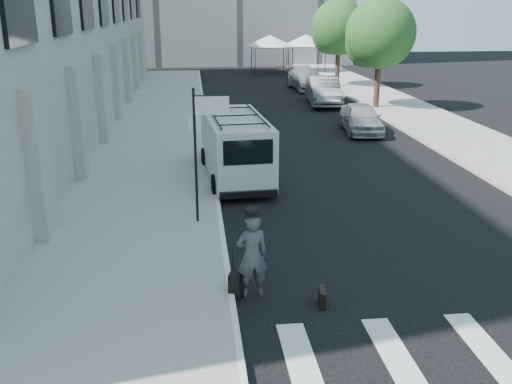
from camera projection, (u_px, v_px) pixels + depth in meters
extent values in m
plane|color=black|center=(320.00, 275.00, 12.36)|extent=(120.00, 120.00, 0.00)
cube|color=gray|center=(159.00, 127.00, 26.99)|extent=(4.50, 48.00, 0.15)
cube|color=gray|center=(400.00, 107.00, 32.17)|extent=(4.00, 56.00, 0.15)
cylinder|color=black|center=(196.00, 157.00, 14.51)|extent=(0.07, 0.07, 3.50)
cube|color=white|center=(194.00, 124.00, 14.27)|extent=(0.30, 0.03, 0.42)
cube|color=white|center=(212.00, 106.00, 14.15)|extent=(0.85, 0.06, 0.45)
cylinder|color=black|center=(377.00, 84.00, 31.60)|extent=(0.32, 0.32, 2.80)
sphere|color=#17491E|center=(381.00, 33.00, 30.75)|extent=(3.80, 3.80, 3.80)
sphere|color=#17491E|center=(369.00, 43.00, 31.45)|extent=(2.66, 2.66, 2.66)
cylinder|color=black|center=(337.00, 67.00, 40.10)|extent=(0.32, 0.32, 2.80)
sphere|color=#17491E|center=(339.00, 27.00, 39.25)|extent=(3.80, 3.80, 3.80)
sphere|color=#17491E|center=(331.00, 35.00, 39.95)|extent=(2.66, 2.66, 2.66)
cylinder|color=black|center=(255.00, 62.00, 46.84)|extent=(0.06, 0.06, 2.20)
cylinder|color=black|center=(289.00, 62.00, 47.14)|extent=(0.06, 0.06, 2.20)
cylinder|color=black|center=(252.00, 59.00, 49.49)|extent=(0.06, 0.06, 2.20)
cylinder|color=black|center=(283.00, 59.00, 49.78)|extent=(0.06, 0.06, 2.20)
cube|color=white|center=(270.00, 47.00, 47.95)|extent=(3.00, 3.00, 0.12)
cone|color=white|center=(270.00, 40.00, 47.80)|extent=(4.00, 4.00, 0.90)
cylinder|color=black|center=(292.00, 61.00, 47.65)|extent=(0.06, 0.06, 2.20)
cylinder|color=black|center=(325.00, 61.00, 47.95)|extent=(0.06, 0.06, 2.20)
cylinder|color=black|center=(287.00, 58.00, 50.30)|extent=(0.06, 0.06, 2.20)
cylinder|color=black|center=(318.00, 58.00, 50.59)|extent=(0.06, 0.06, 2.20)
cube|color=white|center=(306.00, 46.00, 48.76)|extent=(3.00, 3.00, 0.12)
cone|color=white|center=(306.00, 40.00, 48.61)|extent=(4.00, 4.00, 0.90)
imported|color=#3F3F42|center=(252.00, 255.00, 11.25)|extent=(0.70, 0.52, 1.75)
cube|color=black|center=(322.00, 297.00, 11.09)|extent=(0.19, 0.45, 0.34)
cube|color=black|center=(236.00, 285.00, 11.38)|extent=(0.33, 0.42, 0.53)
cylinder|color=black|center=(233.00, 258.00, 11.39)|extent=(0.02, 0.02, 0.50)
cylinder|color=black|center=(242.00, 259.00, 11.36)|extent=(0.02, 0.02, 0.50)
cube|color=black|center=(237.00, 247.00, 11.30)|extent=(0.20, 0.09, 0.03)
cube|color=silver|center=(236.00, 146.00, 18.81)|extent=(2.16, 5.02, 1.91)
cube|color=silver|center=(226.00, 142.00, 21.46)|extent=(1.78, 0.94, 1.00)
cube|color=black|center=(248.00, 152.00, 16.41)|extent=(1.46, 0.17, 0.73)
cylinder|color=black|center=(205.00, 158.00, 20.53)|extent=(0.30, 0.71, 0.69)
cylinder|color=black|center=(252.00, 155.00, 20.82)|extent=(0.30, 0.71, 0.69)
cylinder|color=black|center=(216.00, 185.00, 17.39)|extent=(0.30, 0.71, 0.69)
cylinder|color=black|center=(271.00, 182.00, 17.68)|extent=(0.30, 0.71, 0.69)
imported|color=#A4A6AC|center=(361.00, 118.00, 25.99)|extent=(1.95, 4.07, 1.34)
imported|color=#585A5F|center=(323.00, 91.00, 33.26)|extent=(2.15, 5.00, 1.60)
imported|color=#9FA3A7|center=(307.00, 79.00, 39.32)|extent=(2.42, 5.12, 1.44)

